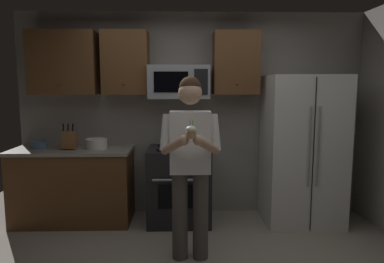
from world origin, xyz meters
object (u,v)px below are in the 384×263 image
Objects in this scene: bowl_large_white at (97,143)px; bowl_small_colored at (40,144)px; refrigerator at (302,150)px; knife_block at (69,140)px; microwave at (179,82)px; oven_range at (179,185)px; person at (190,158)px; cupcake at (191,132)px.

bowl_large_white is 0.71m from bowl_small_colored.
refrigerator is 6.91× the size of bowl_large_white.
bowl_small_colored is (-0.39, 0.10, -0.07)m from knife_block.
oven_range is at bearing -90.02° from microwave.
refrigerator is at bearing -0.20° from knife_block.
oven_range is at bearing 96.84° from person.
knife_block is 1.93m from cupcake.
cupcake is (1.43, -1.27, 0.26)m from knife_block.
bowl_large_white is 1.50× the size of cupcake.
microwave is 1.87m from bowl_small_colored.
refrigerator reaches higher than knife_block.
microwave is 1.72m from refrigerator.
person is at bearing -83.16° from oven_range.
oven_range is 1.43m from knife_block.
oven_range is 1.54m from cupcake.
microwave is at bearing 6.39° from bowl_large_white.
knife_block is 0.18× the size of person.
person is 10.13× the size of cupcake.
bowl_small_colored is at bearing 143.27° from cupcake.
person is at bearing -29.52° from bowl_small_colored.
bowl_large_white is at bearing -173.61° from microwave.
refrigerator is at bearing -1.50° from oven_range.
knife_block is at bearing -13.71° from bowl_small_colored.
microwave is at bearing 89.98° from oven_range.
person is at bearing -41.12° from bowl_large_white.
cupcake is at bearing -90.00° from person.
knife_block is 1.81× the size of bowl_small_colored.
knife_block is 0.41m from bowl_small_colored.
refrigerator is 10.18× the size of bowl_small_colored.
knife_block reaches higher than bowl_small_colored.
oven_range is 1.78m from bowl_small_colored.
oven_range is 5.27× the size of bowl_small_colored.
oven_range is 1.56m from refrigerator.
cupcake is at bearing -85.31° from microwave.
person reaches higher than bowl_large_white.
knife_block is at bearing 138.51° from cupcake.
oven_range is 0.52× the size of refrigerator.
bowl_large_white is at bearing 130.58° from cupcake.
refrigerator reaches higher than oven_range.
oven_range is at bearing -2.24° from bowl_small_colored.
bowl_large_white is at bearing 6.61° from knife_block.
bowl_large_white is (-2.50, 0.05, 0.08)m from refrigerator.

